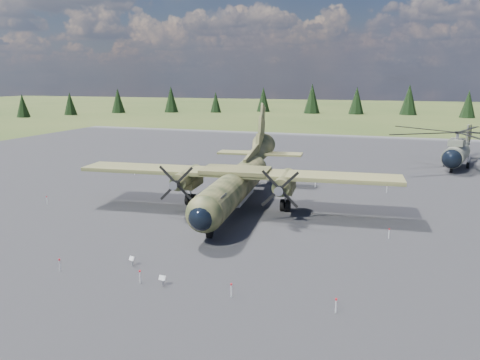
% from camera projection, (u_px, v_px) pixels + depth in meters
% --- Properties ---
extents(ground, '(500.00, 500.00, 0.00)m').
position_uv_depth(ground, '(197.00, 219.00, 42.18)').
color(ground, '#525827').
rests_on(ground, ground).
extents(apron, '(120.00, 120.00, 0.04)m').
position_uv_depth(apron, '(234.00, 194.00, 51.46)').
color(apron, '#57575B').
rests_on(apron, ground).
extents(transport_plane, '(30.89, 27.96, 10.16)m').
position_uv_depth(transport_plane, '(238.00, 178.00, 45.83)').
color(transport_plane, '#2D361D').
rests_on(transport_plane, ground).
extents(helicopter_near, '(25.27, 26.47, 5.34)m').
position_uv_depth(helicopter_near, '(457.00, 142.00, 65.08)').
color(helicopter_near, gray).
rests_on(helicopter_near, ground).
extents(info_placard_left, '(0.47, 0.31, 0.68)m').
position_uv_depth(info_placard_left, '(132.00, 259.00, 31.66)').
color(info_placard_left, gray).
rests_on(info_placard_left, ground).
extents(info_placard_right, '(0.44, 0.20, 0.68)m').
position_uv_depth(info_placard_right, '(162.00, 279.00, 28.57)').
color(info_placard_right, gray).
rests_on(info_placard_right, ground).
extents(barrier_fence, '(33.12, 29.62, 0.85)m').
position_uv_depth(barrier_fence, '(192.00, 214.00, 42.14)').
color(barrier_fence, silver).
rests_on(barrier_fence, ground).
extents(treeline, '(287.69, 290.99, 10.97)m').
position_uv_depth(treeline, '(265.00, 172.00, 38.62)').
color(treeline, black).
rests_on(treeline, ground).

